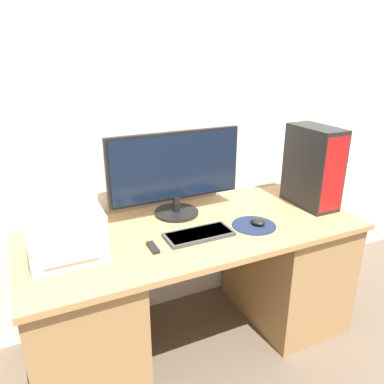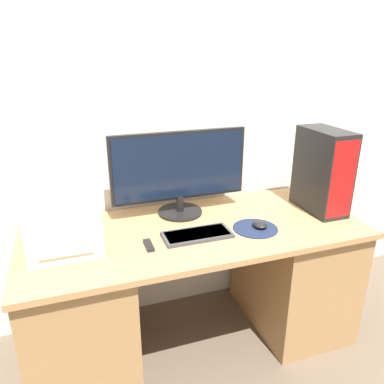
# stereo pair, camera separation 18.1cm
# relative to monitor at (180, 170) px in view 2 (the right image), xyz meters

# --- Properties ---
(wall_back) EXTENTS (6.40, 0.05, 2.70)m
(wall_back) POSITION_rel_monitor_xyz_m (0.02, 0.21, 0.39)
(wall_back) COLOR white
(wall_back) RESTS_ON ground_plane
(desk) EXTENTS (1.72, 0.72, 0.71)m
(desk) POSITION_rel_monitor_xyz_m (0.02, -0.20, -0.59)
(desk) COLOR tan
(desk) RESTS_ON ground_plane
(monitor) EXTENTS (0.73, 0.24, 0.46)m
(monitor) POSITION_rel_monitor_xyz_m (0.00, 0.00, 0.00)
(monitor) COLOR black
(monitor) RESTS_ON desk
(keyboard) EXTENTS (0.33, 0.15, 0.02)m
(keyboard) POSITION_rel_monitor_xyz_m (-0.00, -0.29, -0.24)
(keyboard) COLOR #3D3D42
(keyboard) RESTS_ON desk
(mousepad) EXTENTS (0.23, 0.23, 0.00)m
(mousepad) POSITION_rel_monitor_xyz_m (0.30, -0.31, -0.25)
(mousepad) COLOR #19233D
(mousepad) RESTS_ON desk
(mouse) EXTENTS (0.07, 0.08, 0.03)m
(mouse) POSITION_rel_monitor_xyz_m (0.33, -0.31, -0.23)
(mouse) COLOR black
(mouse) RESTS_ON mousepad
(computer_tower) EXTENTS (0.17, 0.33, 0.46)m
(computer_tower) POSITION_rel_monitor_xyz_m (0.75, -0.21, -0.02)
(computer_tower) COLOR black
(computer_tower) RESTS_ON desk
(printer) EXTENTS (0.31, 0.36, 0.21)m
(printer) POSITION_rel_monitor_xyz_m (-0.60, -0.18, -0.14)
(printer) COLOR beige
(printer) RESTS_ON desk
(remote_control) EXTENTS (0.03, 0.10, 0.02)m
(remote_control) POSITION_rel_monitor_xyz_m (-0.25, -0.32, -0.24)
(remote_control) COLOR black
(remote_control) RESTS_ON desk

